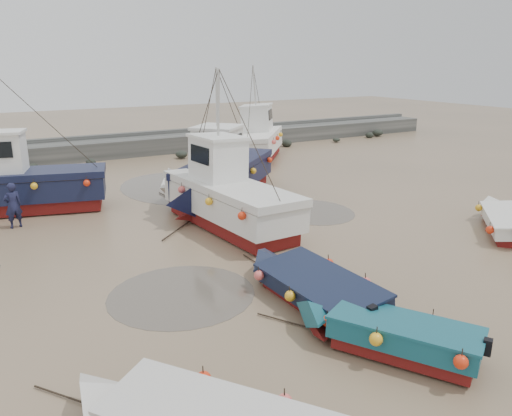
% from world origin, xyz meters
% --- Properties ---
extents(ground, '(120.00, 120.00, 0.00)m').
position_xyz_m(ground, '(0.00, 0.00, 0.00)').
color(ground, '#8D7359').
rests_on(ground, ground).
extents(seawall, '(60.00, 4.92, 1.50)m').
position_xyz_m(seawall, '(0.05, 21.99, 0.63)').
color(seawall, '#5F5E5A').
rests_on(seawall, ground).
extents(puddle_a, '(4.31, 4.31, 0.01)m').
position_xyz_m(puddle_a, '(-2.75, -0.67, 0.00)').
color(puddle_a, '#554D43').
rests_on(puddle_a, ground).
extents(puddle_b, '(3.67, 3.67, 0.01)m').
position_xyz_m(puddle_b, '(5.45, 4.18, 0.00)').
color(puddle_b, '#554D43').
rests_on(puddle_b, ground).
extents(puddle_d, '(5.97, 5.97, 0.01)m').
position_xyz_m(puddle_d, '(1.89, 11.47, 0.00)').
color(puddle_d, '#554D43').
rests_on(puddle_d, ground).
extents(dinghy_1, '(2.35, 6.39, 1.43)m').
position_xyz_m(dinghy_1, '(0.38, -2.82, 0.54)').
color(dinghy_1, maroon).
rests_on(dinghy_1, ground).
extents(dinghy_2, '(3.52, 5.16, 1.43)m').
position_xyz_m(dinghy_2, '(0.34, -5.84, 0.55)').
color(dinghy_2, maroon).
rests_on(dinghy_2, ground).
extents(dinghy_3, '(4.85, 4.76, 1.43)m').
position_xyz_m(dinghy_3, '(10.64, -1.81, 0.54)').
color(dinghy_3, maroon).
rests_on(dinghy_3, ground).
extents(cabin_boat_0, '(9.91, 4.43, 6.22)m').
position_xyz_m(cabin_boat_0, '(-6.18, 10.79, 1.35)').
color(cabin_boat_0, maroon).
rests_on(cabin_boat_0, ground).
extents(cabin_boat_1, '(3.29, 10.29, 6.22)m').
position_xyz_m(cabin_boat_1, '(1.14, 4.62, 1.34)').
color(cabin_boat_1, maroon).
rests_on(cabin_boat_1, ground).
extents(cabin_boat_2, '(8.65, 8.14, 6.22)m').
position_xyz_m(cabin_boat_2, '(2.80, 8.01, 1.33)').
color(cabin_boat_2, maroon).
rests_on(cabin_boat_2, ground).
extents(cabin_boat_3, '(7.22, 8.27, 6.22)m').
position_xyz_m(cabin_boat_3, '(9.85, 16.47, 1.36)').
color(cabin_boat_3, maroon).
rests_on(cabin_boat_3, ground).
extents(person, '(0.77, 0.60, 1.88)m').
position_xyz_m(person, '(-6.35, 8.40, 0.00)').
color(person, '#181A37').
rests_on(person, ground).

